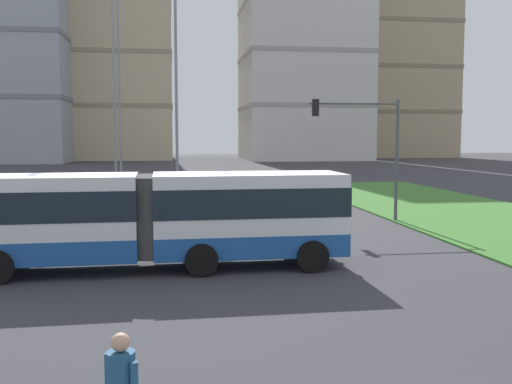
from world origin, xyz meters
The scene contains 6 objects.
articulated_bus centered at (-3.73, 13.20, 1.65)m, with size 11.90×2.96×3.00m.
car_maroon_sedan centered at (-6.04, 22.59, 0.75)m, with size 4.56×2.38×1.58m.
traffic_light_far_right centered at (6.05, 22.00, 4.11)m, with size 4.46×0.28×5.91m.
apartment_tower_westcentre centered at (-11.81, 104.22, 26.77)m, with size 17.72×18.72×53.49m.
apartment_tower_centre centered at (19.98, 98.04, 22.22)m, with size 21.10×19.59×44.39m.
apartment_tower_eastcentre centered at (41.54, 110.12, 21.16)m, with size 20.07×19.78×42.27m.
Camera 1 is at (-3.32, -5.27, 4.19)m, focal length 41.21 mm.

